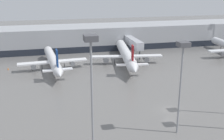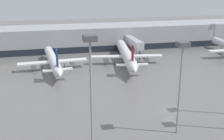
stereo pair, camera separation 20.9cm
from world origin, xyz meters
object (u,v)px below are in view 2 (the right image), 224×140
(parked_jet_3, at_px, (53,60))
(apron_light_mast_4, at_px, (182,61))
(apron_light_mast_3, at_px, (90,65))
(parked_jet_2, at_px, (126,54))
(traffic_cone_2, at_px, (8,69))

(parked_jet_3, bearing_deg, apron_light_mast_4, -160.14)
(parked_jet_3, height_order, apron_light_mast_4, apron_light_mast_4)
(parked_jet_3, relative_size, apron_light_mast_4, 2.06)
(apron_light_mast_3, bearing_deg, parked_jet_3, 94.71)
(parked_jet_2, relative_size, apron_light_mast_3, 2.06)
(parked_jet_2, distance_m, apron_light_mast_3, 54.36)
(parked_jet_3, distance_m, apron_light_mast_4, 48.99)
(parked_jet_3, bearing_deg, traffic_cone_2, 72.56)
(apron_light_mast_4, bearing_deg, traffic_cone_2, 125.31)
(parked_jet_3, xyz_separation_m, apron_light_mast_3, (3.98, -48.30, 11.89))
(parked_jet_2, bearing_deg, traffic_cone_2, 95.67)
(parked_jet_2, distance_m, parked_jet_3, 23.44)
(parked_jet_2, xyz_separation_m, apron_light_mast_4, (-3.70, -44.80, 9.92))
(apron_light_mast_4, bearing_deg, apron_light_mast_3, -163.69)
(parked_jet_2, distance_m, apron_light_mast_4, 46.03)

